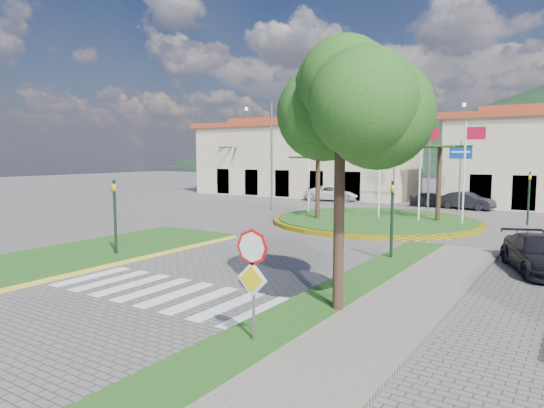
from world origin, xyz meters
The scene contains 22 objects.
ground centered at (0.00, 0.00, 0.00)m, with size 160.00×160.00×0.00m, color #64615F.
sidewalk_right centered at (6.00, 2.00, 0.07)m, with size 4.00×28.00×0.15m, color gray.
verge_right centered at (4.80, 2.00, 0.09)m, with size 1.60×28.00×0.18m, color #1F4D16.
median_left centered at (-6.50, 6.00, 0.09)m, with size 5.00×14.00×0.18m, color #1F4D16.
crosswalk centered at (0.00, 4.00, 0.01)m, with size 8.00×3.00×0.01m, color silver.
roundabout_island centered at (0.00, 22.00, 0.17)m, with size 12.70×12.70×6.00m.
stop_sign centered at (4.90, 1.96, 1.79)m, with size 0.80×0.11×2.65m.
deciduous_tree centered at (5.50, 5.00, 5.18)m, with size 3.60×3.60×6.80m.
traffic_light_left centered at (-5.20, 6.50, 1.94)m, with size 0.15×0.18×3.20m.
traffic_light_right centered at (4.50, 12.00, 1.94)m, with size 0.15×0.18×3.20m.
traffic_light_far centered at (8.00, 26.00, 1.94)m, with size 0.18×0.15×3.20m.
direction_sign_west centered at (-2.00, 30.97, 3.53)m, with size 1.60×0.14×5.20m.
direction_sign_east centered at (3.00, 30.97, 3.53)m, with size 1.60×0.14×5.20m.
street_lamp_centre centered at (1.00, 30.00, 4.50)m, with size 4.80×0.16×8.00m.
street_lamp_west centered at (-9.00, 24.00, 4.50)m, with size 4.80×0.16×8.00m.
building_left centered at (-14.00, 38.00, 3.90)m, with size 23.32×9.54×8.05m.
hill_far_west centered at (-55.00, 140.00, 11.00)m, with size 140.00×140.00×22.00m, color black.
hill_near_back centered at (-10.00, 130.00, 8.00)m, with size 110.00×110.00×16.00m, color black.
white_van centered at (-8.53, 33.46, 0.68)m, with size 2.27×4.93×1.37m, color silver.
car_dark_a centered at (0.38, 33.41, 0.60)m, with size 1.42×3.53×1.20m, color black.
car_dark_b centered at (3.16, 32.87, 0.67)m, with size 1.42×4.08×1.34m, color black.
car_side_right centered at (9.54, 13.26, 0.65)m, with size 1.83×4.50×1.31m, color black.
Camera 1 is at (10.85, -6.41, 4.24)m, focal length 32.00 mm.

